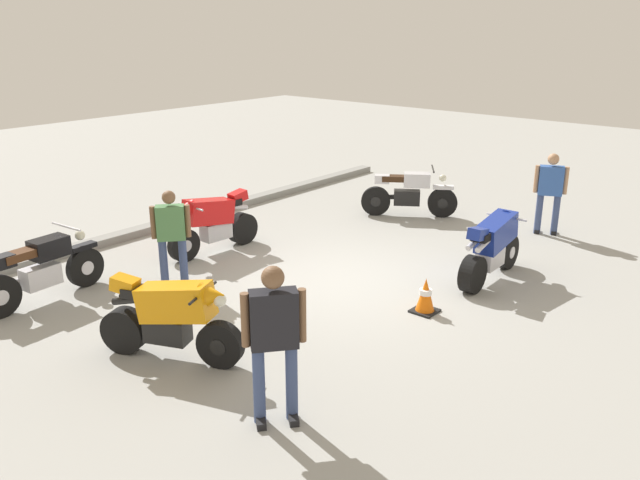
% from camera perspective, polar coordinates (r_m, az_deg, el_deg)
% --- Properties ---
extents(ground_plane, '(40.00, 40.00, 0.00)m').
position_cam_1_polar(ground_plane, '(10.81, 1.61, -3.62)').
color(ground_plane, '#9E9E99').
extents(curb_edge, '(14.00, 0.30, 0.15)m').
position_cam_1_polar(curb_edge, '(13.96, -13.28, 1.40)').
color(curb_edge, gray).
rests_on(curb_edge, ground).
extents(motorcycle_blue_sportbike, '(1.95, 0.70, 1.14)m').
position_cam_1_polar(motorcycle_blue_sportbike, '(11.06, 14.84, -0.46)').
color(motorcycle_blue_sportbike, black).
rests_on(motorcycle_blue_sportbike, ground).
extents(motorcycle_black_cruiser, '(2.09, 0.70, 1.09)m').
position_cam_1_polar(motorcycle_black_cruiser, '(10.74, -23.10, -2.35)').
color(motorcycle_black_cruiser, black).
rests_on(motorcycle_black_cruiser, ground).
extents(motorcycle_orange_sportbike, '(1.01, 1.87, 1.14)m').
position_cam_1_polar(motorcycle_orange_sportbike, '(8.40, -12.90, -6.50)').
color(motorcycle_orange_sportbike, black).
rests_on(motorcycle_orange_sportbike, ground).
extents(motorcycle_silver_cruiser, '(1.28, 1.80, 1.09)m').
position_cam_1_polar(motorcycle_silver_cruiser, '(14.39, 7.75, 4.09)').
color(motorcycle_silver_cruiser, black).
rests_on(motorcycle_silver_cruiser, ground).
extents(motorcycle_red_sportbike, '(1.96, 0.70, 1.14)m').
position_cam_1_polar(motorcycle_red_sportbike, '(12.13, -9.34, 1.62)').
color(motorcycle_red_sportbike, black).
rests_on(motorcycle_red_sportbike, ground).
extents(person_in_black_shirt, '(0.58, 0.54, 1.77)m').
position_cam_1_polar(person_in_black_shirt, '(6.81, -4.02, -8.18)').
color(person_in_black_shirt, '#384772').
rests_on(person_in_black_shirt, ground).
extents(person_in_green_shirt, '(0.55, 0.51, 1.58)m').
position_cam_1_polar(person_in_green_shirt, '(10.62, -12.85, 0.59)').
color(person_in_green_shirt, '#384772').
rests_on(person_in_green_shirt, ground).
extents(person_in_blue_shirt, '(0.46, 0.62, 1.64)m').
position_cam_1_polar(person_in_blue_shirt, '(13.71, 19.44, 4.22)').
color(person_in_blue_shirt, '#384772').
rests_on(person_in_blue_shirt, ground).
extents(traffic_cone, '(0.36, 0.36, 0.53)m').
position_cam_1_polar(traffic_cone, '(9.74, 9.19, -4.81)').
color(traffic_cone, black).
rests_on(traffic_cone, ground).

